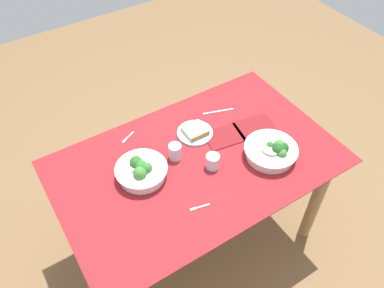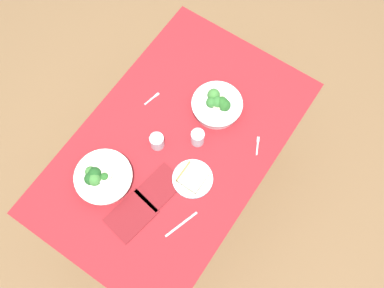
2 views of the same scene
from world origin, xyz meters
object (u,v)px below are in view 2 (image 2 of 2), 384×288
object	(u,v)px
water_glass_center	(157,141)
water_glass_side	(198,138)
broccoli_bowl_far	(217,105)
fork_by_far_bowl	(153,98)
napkin_folded_lower	(160,187)
fork_by_near_bowl	(258,145)
table_knife_left	(181,224)
bread_side_plate	(192,178)
broccoli_bowl_near	(102,178)
napkin_folded_upper	(131,216)

from	to	relation	value
water_glass_center	water_glass_side	size ratio (longest dim) A/B	0.91
broccoli_bowl_far	fork_by_far_bowl	distance (m)	0.34
water_glass_side	water_glass_center	bearing A→B (deg)	-50.59
water_glass_center	napkin_folded_lower	distance (m)	0.22
fork_by_near_bowl	table_knife_left	size ratio (longest dim) A/B	0.51
bread_side_plate	water_glass_center	size ratio (longest dim) A/B	2.46
broccoli_bowl_near	water_glass_side	bearing A→B (deg)	148.36
broccoli_bowl_near	napkin_folded_lower	bearing A→B (deg)	116.87
table_knife_left	napkin_folded_lower	world-z (taller)	napkin_folded_lower
broccoli_bowl_near	water_glass_center	world-z (taller)	broccoli_bowl_near
water_glass_center	table_knife_left	bearing A→B (deg)	51.07
water_glass_side	broccoli_bowl_far	bearing A→B (deg)	-174.88
water_glass_center	broccoli_bowl_near	bearing A→B (deg)	-19.76
broccoli_bowl_far	bread_side_plate	distance (m)	0.39
broccoli_bowl_far	bread_side_plate	xyz separation A→B (m)	(0.38, 0.11, -0.03)
water_glass_center	napkin_folded_upper	size ratio (longest dim) A/B	0.37
napkin_folded_upper	table_knife_left	bearing A→B (deg)	114.52
water_glass_center	napkin_folded_lower	world-z (taller)	water_glass_center
fork_by_far_bowl	table_knife_left	world-z (taller)	same
broccoli_bowl_far	water_glass_center	world-z (taller)	broccoli_bowl_far
broccoli_bowl_near	fork_by_near_bowl	bearing A→B (deg)	137.73
broccoli_bowl_near	napkin_folded_lower	world-z (taller)	broccoli_bowl_near
broccoli_bowl_far	table_knife_left	xyz separation A→B (m)	(0.59, 0.19, -0.04)
fork_by_far_bowl	napkin_folded_upper	world-z (taller)	napkin_folded_upper
water_glass_side	broccoli_bowl_near	bearing A→B (deg)	-31.64
bread_side_plate	napkin_folded_upper	distance (m)	0.33
table_knife_left	napkin_folded_upper	world-z (taller)	napkin_folded_upper
table_knife_left	napkin_folded_lower	xyz separation A→B (m)	(-0.09, -0.18, 0.00)
fork_by_far_bowl	napkin_folded_lower	size ratio (longest dim) A/B	0.48
fork_by_near_bowl	napkin_folded_lower	world-z (taller)	napkin_folded_lower
bread_side_plate	fork_by_far_bowl	bearing A→B (deg)	-120.57
water_glass_side	fork_by_far_bowl	size ratio (longest dim) A/B	0.90
broccoli_bowl_near	fork_by_far_bowl	size ratio (longest dim) A/B	2.84
bread_side_plate	water_glass_center	world-z (taller)	water_glass_center
water_glass_side	napkin_folded_lower	world-z (taller)	water_glass_side
broccoli_bowl_near	napkin_folded_lower	distance (m)	0.27
water_glass_center	water_glass_side	bearing A→B (deg)	129.41
broccoli_bowl_near	napkin_folded_lower	xyz separation A→B (m)	(-0.12, 0.24, -0.04)
water_glass_center	fork_by_near_bowl	distance (m)	0.49
fork_by_far_bowl	bread_side_plate	bearing A→B (deg)	-107.42
fork_by_far_bowl	napkin_folded_upper	xyz separation A→B (m)	(0.55, 0.28, 0.00)
napkin_folded_lower	fork_by_near_bowl	bearing A→B (deg)	148.47
bread_side_plate	napkin_folded_upper	bearing A→B (deg)	-23.63
broccoli_bowl_near	table_knife_left	distance (m)	0.43
fork_by_near_bowl	table_knife_left	xyz separation A→B (m)	(0.53, -0.09, -0.00)
fork_by_near_bowl	bread_side_plate	bearing A→B (deg)	126.90
broccoli_bowl_far	fork_by_far_bowl	bearing A→B (deg)	-66.00
water_glass_side	fork_by_near_bowl	world-z (taller)	water_glass_side
bread_side_plate	napkin_folded_lower	distance (m)	0.16
broccoli_bowl_far	broccoli_bowl_near	xyz separation A→B (m)	(0.62, -0.24, -0.00)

